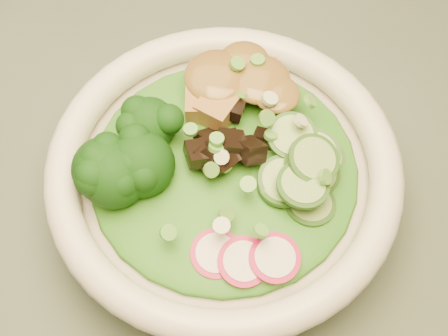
# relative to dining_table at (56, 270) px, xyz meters

# --- Properties ---
(dining_table) EXTENTS (1.20, 0.80, 0.75)m
(dining_table) POSITION_rel_dining_table_xyz_m (0.00, 0.00, 0.00)
(dining_table) COLOR black
(dining_table) RESTS_ON ground
(salad_bowl) EXTENTS (0.29, 0.29, 0.08)m
(salad_bowl) POSITION_rel_dining_table_xyz_m (0.16, 0.07, 0.16)
(salad_bowl) COLOR silver
(salad_bowl) RESTS_ON dining_table
(lettuce_bed) EXTENTS (0.22, 0.22, 0.03)m
(lettuce_bed) POSITION_rel_dining_table_xyz_m (0.16, 0.07, 0.18)
(lettuce_bed) COLOR #1A5D13
(lettuce_bed) RESTS_ON salad_bowl
(broccoli_florets) EXTENTS (0.10, 0.09, 0.05)m
(broccoli_florets) POSITION_rel_dining_table_xyz_m (0.10, 0.05, 0.20)
(broccoli_florets) COLOR black
(broccoli_florets) RESTS_ON salad_bowl
(radish_slices) EXTENTS (0.12, 0.07, 0.02)m
(radish_slices) POSITION_rel_dining_table_xyz_m (0.18, -0.00, 0.18)
(radish_slices) COLOR #AB0D40
(radish_slices) RESTS_ON salad_bowl
(cucumber_slices) EXTENTS (0.09, 0.09, 0.04)m
(cucumber_slices) POSITION_rel_dining_table_xyz_m (0.23, 0.08, 0.19)
(cucumber_slices) COLOR #89A75C
(cucumber_slices) RESTS_ON salad_bowl
(mushroom_heap) EXTENTS (0.09, 0.09, 0.04)m
(mushroom_heap) POSITION_rel_dining_table_xyz_m (0.16, 0.08, 0.19)
(mushroom_heap) COLOR black
(mushroom_heap) RESTS_ON salad_bowl
(tofu_cubes) EXTENTS (0.11, 0.09, 0.04)m
(tofu_cubes) POSITION_rel_dining_table_xyz_m (0.15, 0.13, 0.19)
(tofu_cubes) COLOR #996333
(tofu_cubes) RESTS_ON salad_bowl
(peanut_sauce) EXTENTS (0.07, 0.06, 0.02)m
(peanut_sauce) POSITION_rel_dining_table_xyz_m (0.15, 0.13, 0.20)
(peanut_sauce) COLOR brown
(peanut_sauce) RESTS_ON tofu_cubes
(scallion_garnish) EXTENTS (0.20, 0.20, 0.03)m
(scallion_garnish) POSITION_rel_dining_table_xyz_m (0.16, 0.07, 0.20)
(scallion_garnish) COLOR #599E37
(scallion_garnish) RESTS_ON salad_bowl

